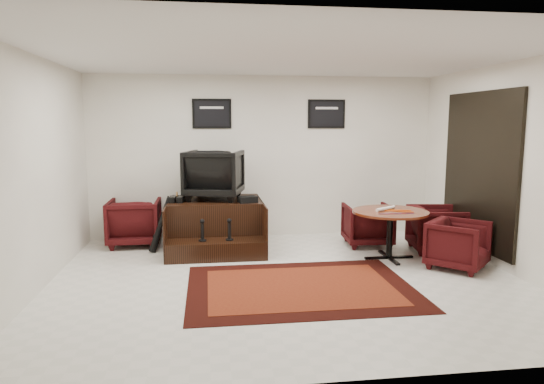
{
  "coord_description": "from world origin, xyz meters",
  "views": [
    {
      "loc": [
        -0.99,
        -5.92,
        2.01
      ],
      "look_at": [
        -0.08,
        0.9,
        1.01
      ],
      "focal_mm": 32.0,
      "sensor_mm": 36.0,
      "label": 1
    }
  ],
  "objects_px": {
    "table_chair_corner": "(458,242)",
    "meeting_table": "(390,217)",
    "shine_podium": "(215,226)",
    "table_chair_back": "(367,222)",
    "table_chair_window": "(437,227)",
    "armchair_side": "(134,220)",
    "shine_chair": "(214,172)"
  },
  "relations": [
    {
      "from": "armchair_side",
      "to": "table_chair_corner",
      "type": "xyz_separation_m",
      "value": [
        4.61,
        -1.93,
        -0.05
      ]
    },
    {
      "from": "armchair_side",
      "to": "table_chair_corner",
      "type": "bearing_deg",
      "value": 156.63
    },
    {
      "from": "meeting_table",
      "to": "table_chair_back",
      "type": "relative_size",
      "value": 1.46
    },
    {
      "from": "meeting_table",
      "to": "table_chair_window",
      "type": "height_order",
      "value": "table_chair_window"
    },
    {
      "from": "armchair_side",
      "to": "table_chair_back",
      "type": "height_order",
      "value": "armchair_side"
    },
    {
      "from": "table_chair_back",
      "to": "meeting_table",
      "type": "bearing_deg",
      "value": 98.22
    },
    {
      "from": "armchair_side",
      "to": "table_chair_back",
      "type": "bearing_deg",
      "value": 171.55
    },
    {
      "from": "meeting_table",
      "to": "table_chair_corner",
      "type": "bearing_deg",
      "value": -37.98
    },
    {
      "from": "table_chair_window",
      "to": "table_chair_corner",
      "type": "distance_m",
      "value": 0.91
    },
    {
      "from": "armchair_side",
      "to": "table_chair_window",
      "type": "relative_size",
      "value": 1.07
    },
    {
      "from": "table_chair_back",
      "to": "table_chair_corner",
      "type": "height_order",
      "value": "table_chair_back"
    },
    {
      "from": "shine_chair",
      "to": "table_chair_back",
      "type": "relative_size",
      "value": 1.18
    },
    {
      "from": "armchair_side",
      "to": "table_chair_back",
      "type": "relative_size",
      "value": 1.11
    },
    {
      "from": "meeting_table",
      "to": "table_chair_corner",
      "type": "height_order",
      "value": "table_chair_corner"
    },
    {
      "from": "shine_chair",
      "to": "armchair_side",
      "type": "xyz_separation_m",
      "value": [
        -1.31,
        0.19,
        -0.79
      ]
    },
    {
      "from": "shine_podium",
      "to": "shine_chair",
      "type": "xyz_separation_m",
      "value": [
        0.0,
        0.15,
        0.86
      ]
    },
    {
      "from": "shine_chair",
      "to": "table_chair_back",
      "type": "height_order",
      "value": "shine_chair"
    },
    {
      "from": "table_chair_back",
      "to": "armchair_side",
      "type": "bearing_deg",
      "value": -3.88
    },
    {
      "from": "meeting_table",
      "to": "table_chair_back",
      "type": "xyz_separation_m",
      "value": [
        -0.06,
        0.82,
        -0.25
      ]
    },
    {
      "from": "shine_podium",
      "to": "armchair_side",
      "type": "bearing_deg",
      "value": 165.27
    },
    {
      "from": "table_chair_back",
      "to": "table_chair_corner",
      "type": "xyz_separation_m",
      "value": [
        0.82,
        -1.41,
        -0.01
      ]
    },
    {
      "from": "shine_chair",
      "to": "table_chair_corner",
      "type": "relative_size",
      "value": 1.2
    },
    {
      "from": "table_chair_corner",
      "to": "meeting_table",
      "type": "bearing_deg",
      "value": 97.13
    },
    {
      "from": "table_chair_corner",
      "to": "shine_podium",
      "type": "bearing_deg",
      "value": 109.45
    },
    {
      "from": "armchair_side",
      "to": "meeting_table",
      "type": "height_order",
      "value": "armchair_side"
    },
    {
      "from": "table_chair_corner",
      "to": "table_chair_window",
      "type": "bearing_deg",
      "value": 37.14
    },
    {
      "from": "shine_podium",
      "to": "table_chair_window",
      "type": "xyz_separation_m",
      "value": [
        3.43,
        -0.68,
        0.04
      ]
    },
    {
      "from": "shine_podium",
      "to": "table_chair_corner",
      "type": "xyz_separation_m",
      "value": [
        3.3,
        -1.58,
        0.01
      ]
    },
    {
      "from": "shine_podium",
      "to": "table_chair_corner",
      "type": "distance_m",
      "value": 3.66
    },
    {
      "from": "shine_podium",
      "to": "table_chair_back",
      "type": "relative_size",
      "value": 2.04
    },
    {
      "from": "shine_podium",
      "to": "meeting_table",
      "type": "xyz_separation_m",
      "value": [
        2.54,
        -0.99,
        0.28
      ]
    },
    {
      "from": "shine_chair",
      "to": "table_chair_corner",
      "type": "height_order",
      "value": "shine_chair"
    }
  ]
}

